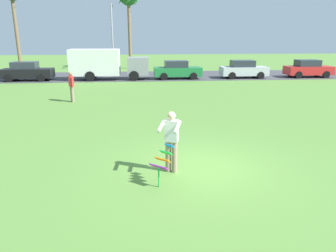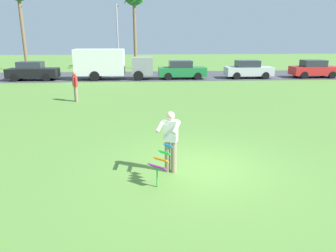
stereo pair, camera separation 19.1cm
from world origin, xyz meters
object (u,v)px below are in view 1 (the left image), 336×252
at_px(parked_truck_grey_van, 105,63).
at_px(parked_car_silver, 243,69).
at_px(parked_car_black, 27,72).
at_px(person_kite_flyer, 171,140).
at_px(streetlight_pole, 112,33).
at_px(parked_car_red, 308,69).
at_px(palm_tree_right_near, 129,0).
at_px(person_walker_near, 71,86).
at_px(kite_held, 162,160).
at_px(parked_car_green, 177,70).

distance_m(parked_truck_grey_van, parked_car_silver, 12.43).
bearing_deg(parked_car_black, person_kite_flyer, -62.80).
distance_m(parked_car_black, parked_truck_grey_van, 6.63).
height_order(parked_car_silver, streetlight_pole, streetlight_pole).
bearing_deg(parked_car_red, parked_car_silver, -180.00).
bearing_deg(streetlight_pole, palm_tree_right_near, 52.75).
xyz_separation_m(parked_truck_grey_van, parked_car_red, (18.58, 0.00, -0.64)).
xyz_separation_m(parked_truck_grey_van, streetlight_pole, (0.21, 7.58, 2.59)).
xyz_separation_m(parked_car_black, person_walker_near, (5.62, -9.69, 0.16)).
relative_size(person_kite_flyer, parked_car_black, 0.41).
xyz_separation_m(person_kite_flyer, parked_car_black, (-10.31, 20.07, -0.18)).
bearing_deg(streetlight_pole, parked_truck_grey_van, -91.61).
distance_m(person_kite_flyer, parked_car_red, 24.98).
height_order(parked_car_black, palm_tree_right_near, palm_tree_right_near).
xyz_separation_m(parked_car_black, streetlight_pole, (6.81, 7.58, 3.22)).
bearing_deg(kite_held, palm_tree_right_near, 92.61).
xyz_separation_m(kite_held, parked_car_red, (15.17, 20.83, 0.11)).
xyz_separation_m(palm_tree_right_near, streetlight_pole, (-1.80, -2.36, -3.63)).
bearing_deg(streetlight_pole, person_walker_near, -93.94).
bearing_deg(parked_car_red, parked_truck_grey_van, -180.00).
xyz_separation_m(kite_held, palm_tree_right_near, (-1.40, 30.77, 6.97)).
relative_size(parked_car_green, parked_car_red, 1.00).
xyz_separation_m(person_kite_flyer, parked_car_red, (14.86, 20.07, -0.18)).
bearing_deg(parked_car_green, streetlight_pole, 129.01).
height_order(parked_car_red, streetlight_pole, streetlight_pole).
xyz_separation_m(kite_held, parked_car_silver, (9.00, 20.83, 0.11)).
bearing_deg(parked_car_silver, parked_car_red, 0.00).
relative_size(person_kite_flyer, palm_tree_right_near, 0.19).
bearing_deg(parked_truck_grey_van, parked_car_red, 0.00).
relative_size(person_kite_flyer, person_walker_near, 1.00).
relative_size(person_kite_flyer, streetlight_pole, 0.25).
height_order(person_kite_flyer, parked_car_silver, person_kite_flyer).
bearing_deg(parked_car_black, parked_car_silver, 0.00).
height_order(kite_held, parked_car_silver, parked_car_silver).
bearing_deg(person_walker_near, streetlight_pole, 86.06).
bearing_deg(person_walker_near, parked_car_black, 120.13).
height_order(kite_held, parked_truck_grey_van, parked_truck_grey_van).
xyz_separation_m(parked_car_red, streetlight_pole, (-18.37, 7.57, 3.22)).
relative_size(kite_held, parked_car_green, 0.24).
xyz_separation_m(parked_truck_grey_van, palm_tree_right_near, (2.01, 9.94, 6.22)).
bearing_deg(parked_car_black, palm_tree_right_near, 49.10).
bearing_deg(parked_car_red, person_kite_flyer, -126.53).
bearing_deg(person_kite_flyer, person_walker_near, 114.32).
bearing_deg(parked_car_green, parked_car_silver, 0.00).
height_order(parked_car_silver, parked_car_red, same).
height_order(person_kite_flyer, kite_held, person_kite_flyer).
bearing_deg(kite_held, person_walker_near, 111.52).
distance_m(kite_held, parked_car_red, 25.76).
xyz_separation_m(parked_car_green, parked_car_silver, (6.06, 0.00, 0.00)).
xyz_separation_m(person_kite_flyer, parked_car_green, (2.64, 20.07, -0.18)).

